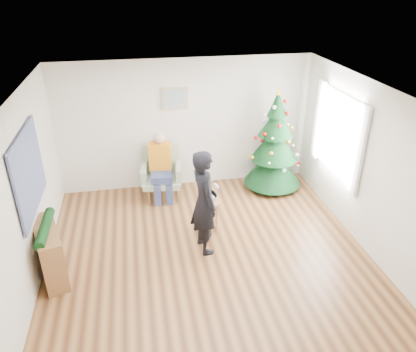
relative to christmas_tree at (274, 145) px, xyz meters
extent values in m
plane|color=brown|center=(-1.70, -2.01, -0.94)|extent=(5.00, 5.00, 0.00)
plane|color=white|center=(-1.70, -2.01, 1.66)|extent=(5.00, 5.00, 0.00)
plane|color=silver|center=(-1.70, 0.49, 0.36)|extent=(5.00, 0.00, 5.00)
plane|color=silver|center=(-1.70, -4.51, 0.36)|extent=(5.00, 0.00, 5.00)
plane|color=silver|center=(-4.20, -2.01, 0.36)|extent=(0.00, 5.00, 5.00)
plane|color=silver|center=(0.80, -2.01, 0.36)|extent=(0.00, 5.00, 5.00)
cube|color=white|center=(0.77, -1.01, 0.56)|extent=(0.04, 1.30, 1.40)
cube|color=white|center=(0.74, -1.76, 0.56)|extent=(0.05, 0.25, 1.50)
cube|color=white|center=(0.74, -0.26, 0.56)|extent=(0.05, 0.25, 1.50)
cylinder|color=#3F2816|center=(0.00, 0.00, -0.80)|extent=(0.09, 0.09, 0.27)
cone|color=black|center=(0.00, 0.00, -0.45)|extent=(1.15, 1.15, 0.75)
cone|color=black|center=(0.00, 0.00, 0.04)|extent=(0.92, 0.92, 0.66)
cone|color=black|center=(0.00, 0.00, 0.48)|extent=(0.67, 0.67, 0.58)
cone|color=black|center=(0.00, 0.00, 0.83)|extent=(0.39, 0.39, 0.49)
cone|color=gold|center=(0.00, 0.00, 1.08)|extent=(0.12, 0.12, 0.12)
cylinder|color=brown|center=(-1.55, -1.31, -0.38)|extent=(0.38, 0.38, 0.04)
cylinder|color=brown|center=(-1.55, -1.31, -0.76)|extent=(0.29, 0.29, 0.02)
imported|color=silver|center=(-1.55, -1.31, -0.35)|extent=(0.35, 0.27, 0.03)
cube|color=gray|center=(-2.26, -0.01, -0.58)|extent=(0.77, 0.73, 0.12)
cube|color=gray|center=(-2.23, 0.29, -0.24)|extent=(0.71, 0.20, 0.60)
cube|color=gray|center=(-2.59, 0.03, -0.42)|extent=(0.16, 0.56, 0.30)
cube|color=gray|center=(-1.93, -0.05, -0.42)|extent=(0.16, 0.56, 0.30)
cube|color=navy|center=(-2.26, -0.09, -0.45)|extent=(0.45, 0.46, 0.14)
cube|color=orange|center=(-2.26, 0.13, -0.12)|extent=(0.44, 0.27, 0.55)
sphere|color=tan|center=(-2.26, 0.11, 0.26)|extent=(0.22, 0.22, 0.22)
imported|color=black|center=(-1.74, -1.80, -0.08)|extent=(0.52, 0.69, 1.71)
cube|color=white|center=(-1.55, -1.83, 0.20)|extent=(0.06, 0.13, 0.04)
cube|color=brown|center=(-4.03, -2.02, -0.54)|extent=(0.57, 1.04, 0.80)
cylinder|color=black|center=(-4.03, -2.02, -0.12)|extent=(0.14, 0.90, 0.14)
cube|color=black|center=(-4.16, -1.71, 0.61)|extent=(0.03, 1.50, 1.15)
cube|color=tan|center=(-1.90, 0.46, 0.91)|extent=(0.52, 0.03, 0.42)
cube|color=gray|center=(-1.90, 0.44, 0.91)|extent=(0.44, 0.02, 0.34)
camera|label=1|loc=(-2.66, -7.06, 3.08)|focal=35.00mm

